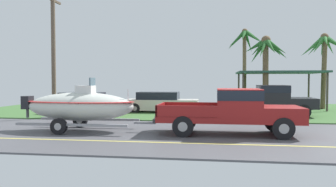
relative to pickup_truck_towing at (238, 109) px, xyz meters
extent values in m
cube|color=#4C4C51|center=(0.34, -0.34, -1.04)|extent=(36.00, 8.00, 0.06)
cube|color=#3D6633|center=(0.34, 10.66, -1.02)|extent=(36.00, 14.00, 0.11)
cube|color=#DBCC4C|center=(0.34, -2.14, -1.01)|extent=(34.20, 0.12, 0.01)
cube|color=maroon|center=(-0.35, 0.00, -0.38)|extent=(5.54, 2.07, 0.22)
cube|color=maroon|center=(1.64, 0.00, -0.08)|extent=(1.55, 2.07, 0.38)
cube|color=maroon|center=(0.03, 0.00, 0.26)|extent=(1.66, 2.07, 1.06)
cube|color=black|center=(0.03, 0.00, 0.56)|extent=(1.68, 2.09, 0.38)
cube|color=#621111|center=(-1.96, 0.00, -0.25)|extent=(2.33, 2.07, 0.04)
cube|color=maroon|center=(-1.96, 1.00, -0.05)|extent=(2.33, 0.08, 0.45)
cube|color=maroon|center=(-1.96, -1.00, -0.05)|extent=(2.33, 0.08, 0.45)
cube|color=maroon|center=(-3.08, 0.00, -0.05)|extent=(0.08, 2.07, 0.45)
cube|color=#333338|center=(-3.18, 0.00, -0.44)|extent=(0.12, 1.87, 0.16)
sphere|color=#B2B2B7|center=(-3.30, 0.00, -0.39)|extent=(0.10, 0.10, 0.10)
cylinder|color=black|center=(1.56, 0.93, -0.61)|extent=(0.80, 0.28, 0.80)
cylinder|color=#9E9EA3|center=(1.56, 0.93, -0.61)|extent=(0.36, 0.29, 0.36)
cylinder|color=black|center=(1.56, -0.93, -0.61)|extent=(0.80, 0.28, 0.80)
cylinder|color=#9E9EA3|center=(1.56, -0.93, -0.61)|extent=(0.36, 0.29, 0.36)
cylinder|color=black|center=(-2.08, 0.93, -0.61)|extent=(0.80, 0.28, 0.80)
cylinder|color=#9E9EA3|center=(-2.08, 0.93, -0.61)|extent=(0.36, 0.29, 0.36)
cylinder|color=black|center=(-2.08, -0.93, -0.61)|extent=(0.80, 0.28, 0.80)
cylinder|color=#9E9EA3|center=(-2.08, -0.93, -0.61)|extent=(0.36, 0.29, 0.36)
cube|color=gray|center=(-3.75, 0.00, -0.63)|extent=(0.90, 0.10, 0.08)
cube|color=gray|center=(-6.52, 0.98, -0.63)|extent=(4.64, 0.12, 0.10)
cube|color=gray|center=(-6.52, -0.98, -0.63)|extent=(4.64, 0.12, 0.10)
cylinder|color=black|center=(-6.98, 1.04, -0.69)|extent=(0.64, 0.22, 0.64)
cylinder|color=#9E9EA3|center=(-6.98, 1.04, -0.69)|extent=(0.29, 0.23, 0.29)
cylinder|color=black|center=(-6.98, -1.04, -0.69)|extent=(0.64, 0.22, 0.64)
cylinder|color=#9E9EA3|center=(-6.98, -1.04, -0.69)|extent=(0.29, 0.23, 0.29)
ellipsoid|color=silver|center=(-6.52, 0.00, 0.01)|extent=(4.60, 1.80, 1.20)
ellipsoid|color=#B22626|center=(-6.52, 0.00, 0.22)|extent=(4.69, 1.83, 0.12)
cube|color=silver|center=(-6.29, 0.00, 0.58)|extent=(0.70, 0.60, 0.65)
cube|color=slate|center=(-5.99, 0.00, 1.05)|extent=(0.06, 0.56, 0.36)
cube|color=black|center=(-8.94, 0.00, 0.16)|extent=(0.36, 0.44, 0.56)
cylinder|color=#4C4C51|center=(-8.94, 0.00, -0.16)|extent=(0.12, 0.12, 0.66)
cylinder|color=silver|center=(-4.45, 0.00, 0.50)|extent=(0.04, 0.04, 0.50)
cube|color=black|center=(2.08, 6.84, -0.38)|extent=(5.47, 2.10, 0.22)
cube|color=black|center=(4.05, 6.84, -0.08)|extent=(1.53, 2.10, 0.38)
cube|color=black|center=(2.46, 6.84, 0.28)|extent=(1.64, 2.10, 1.12)
cube|color=black|center=(2.46, 6.84, 0.61)|extent=(1.66, 2.12, 0.38)
cube|color=black|center=(0.49, 6.84, -0.25)|extent=(2.30, 2.10, 0.04)
cube|color=black|center=(0.49, 7.85, -0.05)|extent=(2.30, 0.08, 0.45)
cube|color=black|center=(0.49, 5.83, -0.05)|extent=(2.30, 0.08, 0.45)
cube|color=black|center=(-0.62, 6.84, -0.05)|extent=(0.08, 2.10, 0.45)
cube|color=#333338|center=(-0.72, 6.84, -0.44)|extent=(0.12, 1.89, 0.16)
sphere|color=#B2B2B7|center=(-0.84, 6.84, -0.39)|extent=(0.10, 0.10, 0.10)
cylinder|color=black|center=(3.97, 7.78, -0.61)|extent=(0.80, 0.28, 0.80)
cylinder|color=#9E9EA3|center=(3.97, 7.78, -0.61)|extent=(0.36, 0.29, 0.36)
cylinder|color=black|center=(3.97, 5.90, -0.61)|extent=(0.80, 0.28, 0.80)
cylinder|color=#9E9EA3|center=(3.97, 5.90, -0.61)|extent=(0.36, 0.29, 0.36)
cylinder|color=black|center=(0.38, 7.78, -0.61)|extent=(0.80, 0.28, 0.80)
cylinder|color=#9E9EA3|center=(0.38, 7.78, -0.61)|extent=(0.36, 0.29, 0.36)
cylinder|color=black|center=(0.38, 5.90, -0.61)|extent=(0.80, 0.28, 0.80)
cylinder|color=#9E9EA3|center=(0.38, 5.90, -0.61)|extent=(0.36, 0.29, 0.36)
cube|color=beige|center=(-4.38, 8.31, -0.48)|extent=(4.78, 1.77, 0.70)
cube|color=black|center=(-4.62, 8.31, 0.12)|extent=(2.68, 1.62, 0.50)
cylinder|color=black|center=(-2.76, 9.11, -0.68)|extent=(0.66, 0.22, 0.66)
cylinder|color=#9E9EA3|center=(-2.76, 9.11, -0.68)|extent=(0.30, 0.23, 0.30)
cylinder|color=black|center=(-2.76, 7.52, -0.68)|extent=(0.66, 0.22, 0.66)
cylinder|color=#9E9EA3|center=(-2.76, 7.52, -0.68)|extent=(0.30, 0.23, 0.30)
cylinder|color=black|center=(-6.01, 9.11, -0.68)|extent=(0.66, 0.22, 0.66)
cylinder|color=#9E9EA3|center=(-6.01, 9.11, -0.68)|extent=(0.30, 0.23, 0.30)
cylinder|color=black|center=(-6.01, 7.52, -0.68)|extent=(0.66, 0.22, 0.66)
cylinder|color=#9E9EA3|center=(-6.01, 7.52, -0.68)|extent=(0.30, 0.23, 0.30)
cube|color=#B21E19|center=(-9.02, 6.71, -0.48)|extent=(4.53, 1.82, 0.70)
cube|color=black|center=(-9.25, 6.71, 0.12)|extent=(2.53, 1.68, 0.50)
cylinder|color=black|center=(-7.48, 7.54, -0.68)|extent=(0.66, 0.22, 0.66)
cylinder|color=#9E9EA3|center=(-7.48, 7.54, -0.68)|extent=(0.30, 0.23, 0.30)
cylinder|color=black|center=(-7.48, 5.89, -0.68)|extent=(0.66, 0.22, 0.66)
cylinder|color=#9E9EA3|center=(-7.48, 5.89, -0.68)|extent=(0.30, 0.23, 0.30)
cylinder|color=black|center=(-10.56, 7.54, -0.68)|extent=(0.66, 0.22, 0.66)
cylinder|color=#9E9EA3|center=(-10.56, 7.54, -0.68)|extent=(0.30, 0.23, 0.30)
cylinder|color=black|center=(-10.56, 5.89, -0.68)|extent=(0.66, 0.22, 0.66)
cylinder|color=#9E9EA3|center=(-10.56, 5.89, -0.68)|extent=(0.30, 0.23, 0.30)
cylinder|color=#4C4238|center=(6.58, 14.64, 0.32)|extent=(0.14, 0.14, 2.67)
cylinder|color=#4C4238|center=(6.58, 10.18, 0.32)|extent=(0.14, 0.14, 2.67)
cylinder|color=#4C4238|center=(1.04, 14.64, 0.32)|extent=(0.14, 0.14, 2.67)
cylinder|color=#4C4238|center=(1.04, 10.18, 0.32)|extent=(0.14, 0.14, 2.67)
cube|color=#2D5647|center=(3.81, 12.41, 1.73)|extent=(6.03, 4.96, 0.14)
cylinder|color=brown|center=(1.49, 14.50, 2.06)|extent=(0.30, 0.76, 6.15)
cone|color=#286028|center=(2.13, 14.40, 4.71)|extent=(1.58, 0.65, 1.20)
cone|color=#286028|center=(1.82, 15.00, 4.33)|extent=(1.09, 1.41, 1.79)
cone|color=#286028|center=(1.44, 14.95, 4.55)|extent=(0.45, 1.19, 1.36)
cone|color=#286028|center=(0.83, 14.86, 4.45)|extent=(1.70, 1.16, 1.63)
cone|color=#286028|center=(0.84, 14.17, 4.48)|extent=(1.61, 1.00, 1.53)
cone|color=#286028|center=(1.34, 13.84, 4.72)|extent=(0.72, 1.59, 1.15)
cone|color=#286028|center=(2.05, 13.94, 4.63)|extent=(1.53, 1.52, 1.33)
sphere|color=brown|center=(1.49, 14.50, 5.13)|extent=(0.48, 0.48, 0.48)
cylinder|color=brown|center=(6.96, 12.19, 1.64)|extent=(0.34, 0.62, 5.31)
cone|color=#387A38|center=(7.42, 12.61, 3.67)|extent=(1.29, 1.21, 1.44)
cone|color=#387A38|center=(7.07, 12.91, 3.63)|extent=(0.59, 1.72, 1.57)
cone|color=#387A38|center=(6.53, 12.70, 3.67)|extent=(1.22, 1.39, 1.46)
cone|color=#387A38|center=(6.12, 12.09, 3.59)|extent=(1.97, 0.62, 1.69)
cone|color=#387A38|center=(6.44, 11.68, 3.67)|extent=(1.50, 1.48, 1.53)
cone|color=#387A38|center=(6.84, 11.50, 3.93)|extent=(0.62, 1.60, 1.03)
cone|color=#387A38|center=(7.47, 11.80, 3.85)|extent=(1.35, 1.14, 1.12)
sphere|color=brown|center=(6.96, 12.19, 4.29)|extent=(0.55, 0.55, 0.55)
cylinder|color=brown|center=(2.56, 10.30, 1.44)|extent=(0.40, 0.76, 4.93)
cone|color=#286028|center=(3.29, 10.43, 3.28)|extent=(1.79, 0.72, 1.57)
cone|color=#286028|center=(3.16, 10.76, 3.39)|extent=(1.58, 1.33, 1.32)
cone|color=#286028|center=(2.61, 10.95, 3.34)|extent=(0.47, 1.56, 1.39)
cone|color=#286028|center=(2.14, 10.99, 3.15)|extent=(1.29, 1.78, 1.75)
cone|color=#286028|center=(1.89, 10.55, 3.52)|extent=(1.66, 0.93, 1.12)
cone|color=#286028|center=(2.04, 10.05, 3.35)|extent=(1.36, 0.87, 1.32)
cone|color=#286028|center=(2.26, 9.54, 3.25)|extent=(0.99, 1.84, 1.55)
cone|color=#286028|center=(2.76, 9.60, 3.39)|extent=(0.87, 1.75, 1.36)
cone|color=#286028|center=(3.12, 9.71, 3.38)|extent=(1.52, 1.57, 1.35)
sphere|color=brown|center=(2.56, 10.30, 3.90)|extent=(0.63, 0.63, 0.63)
cylinder|color=brown|center=(-9.96, 4.36, 2.61)|extent=(0.24, 0.24, 7.25)
cube|color=brown|center=(-9.96, 4.36, 5.64)|extent=(0.10, 1.80, 0.12)
camera|label=1|loc=(-0.88, -13.24, 1.11)|focal=35.27mm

